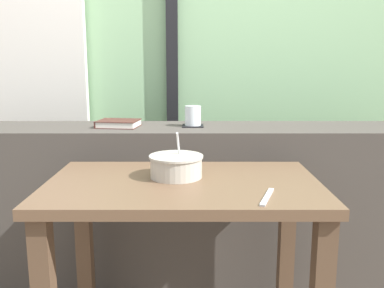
{
  "coord_description": "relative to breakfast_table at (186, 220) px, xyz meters",
  "views": [
    {
      "loc": [
        0.03,
        -1.44,
        1.13
      ],
      "look_at": [
        0.02,
        0.43,
        0.77
      ],
      "focal_mm": 39.58,
      "sensor_mm": 36.0,
      "label": 1
    }
  ],
  "objects": [
    {
      "name": "coaster_square",
      "position": [
        0.03,
        0.59,
        0.25
      ],
      "size": [
        0.1,
        0.1,
        0.0
      ],
      "primitive_type": "cube",
      "color": "black",
      "rests_on": "dark_console_ledge"
    },
    {
      "name": "dark_console_ledge",
      "position": [
        -0.0,
        0.58,
        -0.17
      ],
      "size": [
        2.8,
        0.39,
        0.83
      ],
      "primitive_type": "cube",
      "color": "#423D38",
      "rests_on": "ground"
    },
    {
      "name": "curtain_left_panel",
      "position": [
        -0.89,
        1.19,
        0.67
      ],
      "size": [
        0.56,
        0.06,
        2.5
      ],
      "primitive_type": "cube",
      "color": "silver",
      "rests_on": "ground"
    },
    {
      "name": "fork_utensil",
      "position": [
        0.26,
        -0.18,
        0.15
      ],
      "size": [
        0.07,
        0.17,
        0.01
      ],
      "primitive_type": "cube",
      "rotation": [
        0.0,
        0.0,
        -0.34
      ],
      "color": "silver",
      "rests_on": "breakfast_table"
    },
    {
      "name": "soup_bowl",
      "position": [
        -0.03,
        0.05,
        0.18
      ],
      "size": [
        0.19,
        0.19,
        0.16
      ],
      "color": "#BCB7A8",
      "rests_on": "breakfast_table"
    },
    {
      "name": "juice_glass",
      "position": [
        0.03,
        0.59,
        0.29
      ],
      "size": [
        0.08,
        0.08,
        0.09
      ],
      "color": "white",
      "rests_on": "coaster_square"
    },
    {
      "name": "window_divider_post",
      "position": [
        -0.09,
        1.22,
        0.72
      ],
      "size": [
        0.07,
        0.05,
        2.6
      ],
      "primitive_type": "cube",
      "color": "black",
      "rests_on": "ground"
    },
    {
      "name": "outdoor_backdrop",
      "position": [
        -0.0,
        1.29,
        0.82
      ],
      "size": [
        4.8,
        0.08,
        2.8
      ],
      "primitive_type": "cube",
      "color": "#8EBC89",
      "rests_on": "ground"
    },
    {
      "name": "closed_book",
      "position": [
        -0.32,
        0.58,
        0.26
      ],
      "size": [
        0.21,
        0.18,
        0.03
      ],
      "color": "#47231E",
      "rests_on": "dark_console_ledge"
    },
    {
      "name": "breakfast_table",
      "position": [
        0.0,
        0.0,
        0.0
      ],
      "size": [
        0.94,
        0.58,
        0.73
      ],
      "color": "brown",
      "rests_on": "ground"
    }
  ]
}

